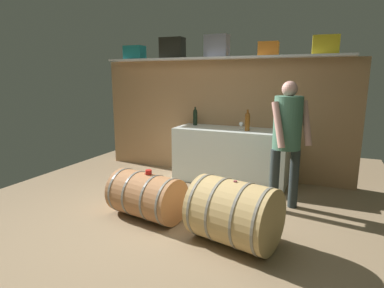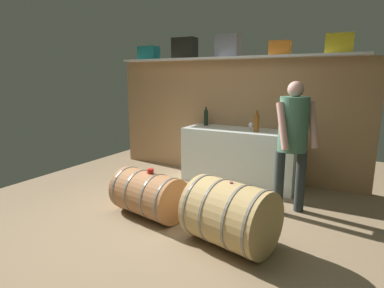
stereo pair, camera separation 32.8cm
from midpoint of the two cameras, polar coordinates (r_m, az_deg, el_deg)
name	(u,v)px [view 1 (the left image)]	position (r m, az deg, el deg)	size (l,w,h in m)	color
ground_plane	(173,212)	(4.19, -5.67, -12.07)	(5.65, 8.11, 0.02)	#8E7556
back_wall_panel	(220,118)	(5.56, 3.36, 4.63)	(4.45, 0.10, 1.98)	#A47A52
high_shelf_board	(218,58)	(5.38, 2.93, 15.11)	(4.09, 0.40, 0.03)	silver
toolcase_teal	(135,53)	(6.14, -11.82, 15.74)	(0.36, 0.23, 0.24)	#1D7D7E
toolcase_black	(172,48)	(5.74, -5.24, 16.77)	(0.41, 0.24, 0.35)	black
toolcase_grey	(217,46)	(5.41, 2.66, 17.15)	(0.38, 0.20, 0.35)	gray
toolcase_orange	(268,49)	(5.16, 11.73, 16.37)	(0.30, 0.22, 0.21)	orange
toolcase_yellow	(326,45)	(5.06, 21.10, 16.27)	(0.36, 0.20, 0.27)	yellow
work_cabinet	(230,155)	(5.19, 5.11, -2.08)	(1.81, 0.66, 0.88)	white
wine_bottle_dark	(195,117)	(5.47, -1.14, 4.91)	(0.07, 0.07, 0.31)	black
wine_bottle_amber	(247,121)	(4.92, 8.04, 4.07)	(0.08, 0.08, 0.33)	brown
wine_glass	(241,124)	(5.03, 7.00, 3.52)	(0.07, 0.07, 0.13)	white
wine_barrel_near	(147,196)	(3.97, -10.50, -9.12)	(0.97, 0.70, 0.56)	#AD7247
wine_barrel_far	(234,213)	(3.32, 4.75, -12.23)	(0.97, 0.83, 0.68)	tan
tasting_cup	(149,172)	(3.85, -10.23, -4.99)	(0.08, 0.08, 0.05)	red
winemaker_pouring	(287,133)	(4.10, 14.56, 1.97)	(0.52, 0.51, 1.64)	#293233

